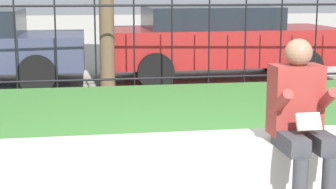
% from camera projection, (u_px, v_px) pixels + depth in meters
% --- Properties ---
extents(stone_bench, '(3.06, 0.52, 0.49)m').
position_uv_depth(stone_bench, '(192.00, 173.00, 4.45)').
color(stone_bench, beige).
rests_on(stone_bench, ground_plane).
extents(person_seated_reader, '(0.42, 0.73, 1.29)m').
position_uv_depth(person_seated_reader, '(301.00, 117.00, 4.19)').
color(person_seated_reader, black).
rests_on(person_seated_reader, ground_plane).
extents(grass_berm, '(10.51, 2.94, 0.30)m').
position_uv_depth(grass_berm, '(151.00, 119.00, 6.56)').
color(grass_berm, '#3D7533').
rests_on(grass_berm, ground_plane).
extents(iron_fence, '(8.51, 0.03, 1.59)m').
position_uv_depth(iron_fence, '(134.00, 44.00, 8.28)').
color(iron_fence, black).
rests_on(iron_fence, ground_plane).
extents(car_parked_center, '(4.26, 1.96, 1.32)m').
position_uv_depth(car_parked_center, '(217.00, 40.00, 10.19)').
color(car_parked_center, maroon).
rests_on(car_parked_center, ground_plane).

